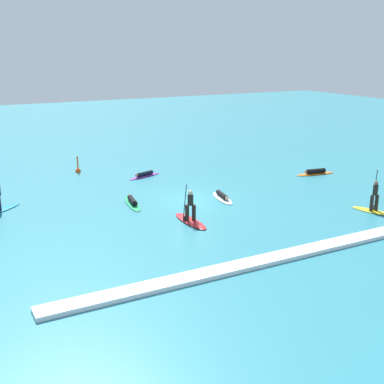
{
  "coord_description": "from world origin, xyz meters",
  "views": [
    {
      "loc": [
        -13.63,
        -25.7,
        8.95
      ],
      "look_at": [
        0.0,
        0.0,
        0.5
      ],
      "focal_mm": 46.68,
      "sensor_mm": 36.0,
      "label": 1
    }
  ],
  "objects_px": {
    "surfer_on_purple_board": "(144,175)",
    "marker_buoy": "(78,170)",
    "surfer_on_white_board": "(222,197)",
    "surfer_on_green_board": "(132,202)",
    "surfer_on_red_board": "(190,215)",
    "surfer_on_yellow_board": "(374,204)",
    "surfer_on_orange_board": "(315,172)"
  },
  "relations": [
    {
      "from": "surfer_on_red_board",
      "to": "surfer_on_purple_board",
      "type": "relative_size",
      "value": 1.08
    },
    {
      "from": "surfer_on_red_board",
      "to": "marker_buoy",
      "type": "distance_m",
      "value": 13.87
    },
    {
      "from": "surfer_on_red_board",
      "to": "marker_buoy",
      "type": "bearing_deg",
      "value": 7.82
    },
    {
      "from": "surfer_on_yellow_board",
      "to": "surfer_on_green_board",
      "type": "bearing_deg",
      "value": 37.92
    },
    {
      "from": "surfer_on_white_board",
      "to": "surfer_on_green_board",
      "type": "distance_m",
      "value": 5.53
    },
    {
      "from": "surfer_on_red_board",
      "to": "surfer_on_orange_board",
      "type": "relative_size",
      "value": 0.97
    },
    {
      "from": "surfer_on_red_board",
      "to": "surfer_on_green_board",
      "type": "xyz_separation_m",
      "value": [
        -1.57,
        4.43,
        -0.23
      ]
    },
    {
      "from": "marker_buoy",
      "to": "surfer_on_orange_board",
      "type": "bearing_deg",
      "value": -30.0
    },
    {
      "from": "surfer_on_purple_board",
      "to": "surfer_on_yellow_board",
      "type": "bearing_deg",
      "value": 102.83
    },
    {
      "from": "surfer_on_red_board",
      "to": "surfer_on_purple_board",
      "type": "height_order",
      "value": "surfer_on_red_board"
    },
    {
      "from": "surfer_on_green_board",
      "to": "surfer_on_orange_board",
      "type": "distance_m",
      "value": 14.52
    },
    {
      "from": "surfer_on_red_board",
      "to": "surfer_on_white_board",
      "type": "relative_size",
      "value": 1.08
    },
    {
      "from": "surfer_on_purple_board",
      "to": "marker_buoy",
      "type": "bearing_deg",
      "value": -62.11
    },
    {
      "from": "surfer_on_green_board",
      "to": "marker_buoy",
      "type": "bearing_deg",
      "value": 13.33
    },
    {
      "from": "surfer_on_orange_board",
      "to": "marker_buoy",
      "type": "relative_size",
      "value": 2.39
    },
    {
      "from": "marker_buoy",
      "to": "surfer_on_white_board",
      "type": "bearing_deg",
      "value": -61.14
    },
    {
      "from": "surfer_on_purple_board",
      "to": "marker_buoy",
      "type": "distance_m",
      "value": 5.25
    },
    {
      "from": "surfer_on_orange_board",
      "to": "surfer_on_green_board",
      "type": "bearing_deg",
      "value": 10.43
    },
    {
      "from": "surfer_on_yellow_board",
      "to": "surfer_on_red_board",
      "type": "height_order",
      "value": "surfer_on_yellow_board"
    },
    {
      "from": "surfer_on_red_board",
      "to": "surfer_on_green_board",
      "type": "bearing_deg",
      "value": 18.02
    },
    {
      "from": "surfer_on_red_board",
      "to": "surfer_on_white_board",
      "type": "height_order",
      "value": "surfer_on_red_board"
    },
    {
      "from": "surfer_on_yellow_board",
      "to": "surfer_on_red_board",
      "type": "bearing_deg",
      "value": 53.38
    },
    {
      "from": "surfer_on_white_board",
      "to": "surfer_on_purple_board",
      "type": "bearing_deg",
      "value": -153.32
    },
    {
      "from": "surfer_on_yellow_board",
      "to": "marker_buoy",
      "type": "bearing_deg",
      "value": 17.5
    },
    {
      "from": "surfer_on_orange_board",
      "to": "surfer_on_red_board",
      "type": "bearing_deg",
      "value": 29.3
    },
    {
      "from": "surfer_on_yellow_board",
      "to": "marker_buoy",
      "type": "relative_size",
      "value": 1.99
    },
    {
      "from": "surfer_on_yellow_board",
      "to": "surfer_on_green_board",
      "type": "xyz_separation_m",
      "value": [
        -11.54,
        7.75,
        -0.34
      ]
    },
    {
      "from": "surfer_on_green_board",
      "to": "surfer_on_white_board",
      "type": "bearing_deg",
      "value": -97.61
    },
    {
      "from": "surfer_on_green_board",
      "to": "surfer_on_orange_board",
      "type": "xyz_separation_m",
      "value": [
        14.52,
        0.48,
        0.01
      ]
    },
    {
      "from": "surfer_on_yellow_board",
      "to": "marker_buoy",
      "type": "xyz_separation_m",
      "value": [
        -12.22,
        17.01,
        -0.29
      ]
    },
    {
      "from": "surfer_on_white_board",
      "to": "marker_buoy",
      "type": "relative_size",
      "value": 2.15
    },
    {
      "from": "surfer_on_white_board",
      "to": "surfer_on_orange_board",
      "type": "bearing_deg",
      "value": 112.96
    }
  ]
}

